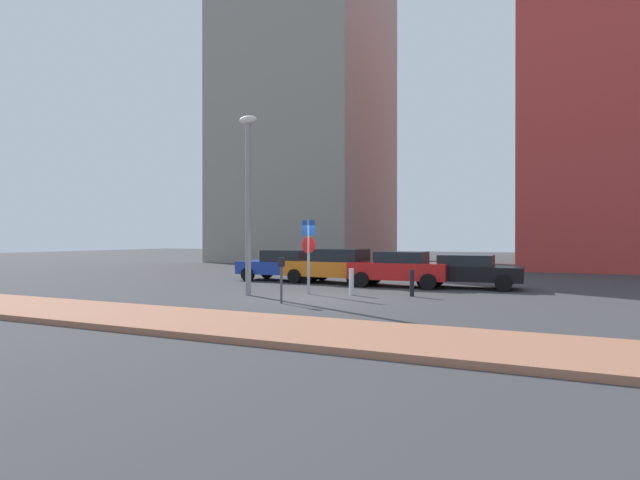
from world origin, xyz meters
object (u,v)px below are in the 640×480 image
object	(u,v)px
parked_car_blue	(286,265)
parking_meter	(281,274)
parked_car_orange	(334,265)
traffic_bollard_mid	(351,282)
parked_car_red	(400,268)
parking_sign_post	(309,247)
parked_car_black	(466,270)
street_lamp	(248,188)
traffic_bollard_near	(412,283)

from	to	relation	value
parked_car_blue	parking_meter	world-z (taller)	parked_car_blue
parked_car_orange	traffic_bollard_mid	distance (m)	4.83
parked_car_red	parking_sign_post	size ratio (longest dim) A/B	1.52
parked_car_black	parking_meter	xyz separation A→B (m)	(-4.37, -7.47, 0.20)
parking_meter	parked_car_orange	bearing A→B (deg)	100.67
parked_car_red	parked_car_black	xyz separation A→B (m)	(2.60, 0.56, -0.05)
parked_car_orange	street_lamp	world-z (taller)	street_lamp
parking_meter	parked_car_blue	bearing A→B (deg)	118.08
parked_car_black	parking_sign_post	distance (m)	6.79
parked_car_orange	traffic_bollard_mid	xyz separation A→B (m)	(2.47, -4.13, -0.34)
parked_car_orange	parking_meter	xyz separation A→B (m)	(1.37, -7.27, 0.11)
parked_car_orange	street_lamp	xyz separation A→B (m)	(-0.84, -5.74, 2.99)
parked_car_black	traffic_bollard_near	world-z (taller)	parked_car_black
parked_car_blue	traffic_bollard_mid	size ratio (longest dim) A/B	4.73
parked_car_blue	parked_car_black	world-z (taller)	parked_car_blue
parked_car_red	traffic_bollard_near	world-z (taller)	parked_car_red
parked_car_black	traffic_bollard_mid	xyz separation A→B (m)	(-3.27, -4.34, -0.24)
traffic_bollard_near	traffic_bollard_mid	distance (m)	2.13
parking_sign_post	parking_meter	world-z (taller)	parking_sign_post
parked_car_black	traffic_bollard_mid	world-z (taller)	parked_car_black
parking_meter	traffic_bollard_mid	world-z (taller)	parking_meter
parked_car_orange	street_lamp	distance (m)	6.53
parked_car_red	street_lamp	world-z (taller)	street_lamp
traffic_bollard_near	parked_car_blue	bearing A→B (deg)	151.56
parked_car_orange	parked_car_black	xyz separation A→B (m)	(5.74, 0.20, -0.09)
parked_car_blue	traffic_bollard_mid	xyz separation A→B (m)	(5.12, -4.39, -0.28)
parked_car_red	traffic_bollard_near	distance (m)	3.57
parking_sign_post	parked_car_black	bearing A→B (deg)	44.33
parked_car_blue	parked_car_red	distance (m)	5.82
parked_car_black	parking_sign_post	xyz separation A→B (m)	(-4.81, -4.69, 0.98)
parking_meter	street_lamp	world-z (taller)	street_lamp
traffic_bollard_mid	parked_car_blue	bearing A→B (deg)	139.33
parked_car_blue	parking_sign_post	xyz separation A→B (m)	(3.58, -4.75, 0.95)
traffic_bollard_near	traffic_bollard_mid	bearing A→B (deg)	-166.31
parked_car_orange	traffic_bollard_near	distance (m)	5.82
parked_car_red	traffic_bollard_mid	xyz separation A→B (m)	(-0.67, -3.78, -0.30)
parking_sign_post	traffic_bollard_near	world-z (taller)	parking_sign_post
street_lamp	traffic_bollard_mid	bearing A→B (deg)	25.91
parked_car_orange	parking_sign_post	xyz separation A→B (m)	(0.94, -4.49, 0.89)
parked_car_red	traffic_bollard_mid	size ratio (longest dim) A/B	4.33
parked_car_orange	parked_car_black	distance (m)	5.75
parking_sign_post	parked_car_orange	bearing A→B (deg)	101.80
parking_meter	parked_car_black	bearing A→B (deg)	59.65
traffic_bollard_mid	parked_car_red	bearing A→B (deg)	79.95
parked_car_orange	traffic_bollard_near	world-z (taller)	parked_car_orange
parked_car_orange	parking_meter	bearing A→B (deg)	-79.33
parked_car_black	street_lamp	xyz separation A→B (m)	(-6.59, -5.95, 3.09)
parked_car_black	traffic_bollard_mid	distance (m)	5.44
parked_car_black	parking_sign_post	size ratio (longest dim) A/B	1.64
parked_car_orange	parked_car_blue	bearing A→B (deg)	174.37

